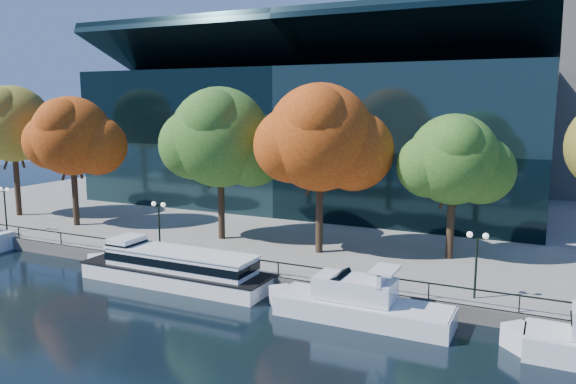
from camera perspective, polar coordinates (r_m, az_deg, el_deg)
The scene contains 14 objects.
ground at distance 38.21m, azimuth -10.06°, elevation -10.20°, with size 160.00×160.00×0.00m, color black.
promenade at distance 69.95m, azimuth 7.53°, elevation -0.87°, with size 90.00×67.08×1.00m.
railing at distance 40.19m, azimuth -7.42°, elevation -6.27°, with size 88.20×0.08×0.99m.
convention_building at distance 66.10m, azimuth 3.11°, elevation 5.60°, with size 50.00×24.57×21.43m.
tour_boat at distance 40.29m, azimuth -11.86°, elevation -7.37°, with size 15.49×3.45×2.94m.
cruiser_near at distance 33.46m, azimuth 6.86°, elevation -11.10°, with size 11.39×2.93×3.30m.
tree_0 at distance 63.20m, azimuth -26.13°, elevation 6.08°, with size 9.60×7.87×13.23m.
tree_1 at distance 55.86m, azimuth -21.05°, elevation 5.16°, with size 9.17×7.52×12.12m.
tree_2 at distance 47.16m, azimuth -6.78°, elevation 5.32°, with size 10.46×8.58×12.84m.
tree_3 at distance 42.44m, azimuth 3.45°, elevation 5.32°, with size 10.23×8.39×13.02m.
tree_4 at distance 42.58m, azimuth 16.63°, elevation 2.98°, with size 8.30×6.80×10.75m.
lamp_0 at distance 56.34m, azimuth -26.85°, elevation -0.62°, with size 1.26×0.36×4.03m.
lamp_1 at distance 44.07m, azimuth -12.99°, elevation -2.33°, with size 1.26×0.36×4.03m.
lamp_2 at distance 34.94m, azimuth 18.64°, elevation -5.57°, with size 1.26×0.36×4.03m.
Camera 1 is at (21.27, -29.16, 12.56)m, focal length 35.00 mm.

